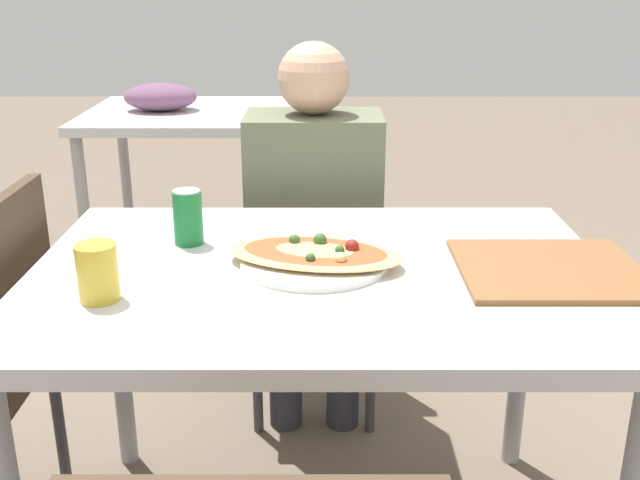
# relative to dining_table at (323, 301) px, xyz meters

# --- Properties ---
(dining_table) EXTENTS (1.21, 0.85, 0.74)m
(dining_table) POSITION_rel_dining_table_xyz_m (0.00, 0.00, 0.00)
(dining_table) COLOR silver
(dining_table) RESTS_ON ground_plane
(chair_far_seated) EXTENTS (0.40, 0.40, 0.87)m
(chair_far_seated) POSITION_rel_dining_table_xyz_m (-0.02, 0.75, -0.17)
(chair_far_seated) COLOR #3F2D1E
(chair_far_seated) RESTS_ON ground_plane
(person_seated) EXTENTS (0.39, 0.28, 1.15)m
(person_seated) POSITION_rel_dining_table_xyz_m (-0.02, 0.64, 0.01)
(person_seated) COLOR #2D2D38
(person_seated) RESTS_ON ground_plane
(pizza_main) EXTENTS (0.41, 0.32, 0.05)m
(pizza_main) POSITION_rel_dining_table_xyz_m (-0.01, 0.02, 0.09)
(pizza_main) COLOR white
(pizza_main) RESTS_ON dining_table
(soda_can) EXTENTS (0.07, 0.07, 0.12)m
(soda_can) POSITION_rel_dining_table_xyz_m (-0.30, 0.15, 0.14)
(soda_can) COLOR #197233
(soda_can) RESTS_ON dining_table
(drink_glass) EXTENTS (0.08, 0.08, 0.11)m
(drink_glass) POSITION_rel_dining_table_xyz_m (-0.42, -0.16, 0.13)
(drink_glass) COLOR gold
(drink_glass) RESTS_ON dining_table
(serving_tray) EXTENTS (0.37, 0.33, 0.01)m
(serving_tray) POSITION_rel_dining_table_xyz_m (0.47, -0.02, 0.08)
(serving_tray) COLOR brown
(serving_tray) RESTS_ON dining_table
(background_table) EXTENTS (1.10, 0.80, 0.86)m
(background_table) POSITION_rel_dining_table_xyz_m (-0.53, 1.88, 0.02)
(background_table) COLOR silver
(background_table) RESTS_ON ground_plane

